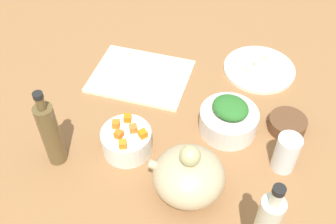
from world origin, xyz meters
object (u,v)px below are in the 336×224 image
(bowl_carrots, at_px, (127,141))
(teapot, at_px, (189,175))
(plate_tofu, at_px, (259,69))
(bottle_1, at_px, (50,133))
(cutting_board, at_px, (141,76))
(bowl_greens, at_px, (228,121))
(drinking_glass_1, at_px, (286,153))
(bowl_small_side, at_px, (287,124))

(bowl_carrots, height_order, teapot, teapot)
(plate_tofu, distance_m, teapot, 0.48)
(plate_tofu, xyz_separation_m, bottle_1, (0.47, 0.43, 0.09))
(cutting_board, xyz_separation_m, plate_tofu, (-0.34, -0.10, 0.00))
(bowl_greens, distance_m, bottle_1, 0.44)
(cutting_board, distance_m, bottle_1, 0.37)
(bowl_carrots, bearing_deg, bottle_1, 21.39)
(cutting_board, bearing_deg, drinking_glass_1, 149.63)
(bottle_1, bearing_deg, bowl_greens, -155.77)
(bottle_1, bearing_deg, teapot, 175.70)
(plate_tofu, bearing_deg, drinking_glass_1, 101.80)
(drinking_glass_1, bearing_deg, bottle_1, 9.25)
(bowl_greens, relative_size, teapot, 0.85)
(plate_tofu, bearing_deg, bottle_1, 42.79)
(bowl_carrots, xyz_separation_m, teapot, (-0.17, 0.09, 0.03))
(bowl_greens, bearing_deg, plate_tofu, -105.46)
(cutting_board, relative_size, bowl_greens, 1.87)
(cutting_board, relative_size, bottle_1, 1.26)
(bowl_carrots, bearing_deg, bowl_small_side, -158.91)
(bowl_small_side, xyz_separation_m, teapot, (0.22, 0.24, 0.04))
(plate_tofu, xyz_separation_m, bowl_carrots, (0.31, 0.37, 0.03))
(cutting_board, height_order, bottle_1, bottle_1)
(teapot, bearing_deg, bottle_1, -4.30)
(bowl_small_side, distance_m, teapot, 0.33)
(plate_tofu, relative_size, bowl_small_side, 2.18)
(bowl_greens, bearing_deg, bowl_carrots, 26.06)
(bowl_small_side, height_order, teapot, teapot)
(plate_tofu, relative_size, bowl_greens, 1.43)
(bowl_carrots, distance_m, teapot, 0.19)
(bottle_1, xyz_separation_m, drinking_glass_1, (-0.54, -0.09, -0.04))
(bowl_small_side, bearing_deg, drinking_glass_1, 85.82)
(plate_tofu, height_order, drinking_glass_1, drinking_glass_1)
(cutting_board, xyz_separation_m, teapot, (-0.20, 0.36, 0.05))
(plate_tofu, height_order, teapot, teapot)
(plate_tofu, distance_m, bowl_small_side, 0.24)
(teapot, xyz_separation_m, bottle_1, (0.33, -0.02, 0.04))
(bowl_carrots, bearing_deg, drinking_glass_1, -176.16)
(plate_tofu, relative_size, bowl_carrots, 1.73)
(bowl_small_side, bearing_deg, bowl_carrots, 21.09)
(bowl_greens, relative_size, drinking_glass_1, 1.47)
(bowl_greens, relative_size, bowl_small_side, 1.52)
(drinking_glass_1, bearing_deg, cutting_board, -30.37)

